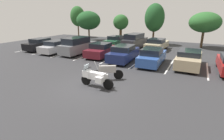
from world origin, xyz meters
TOP-DOWN VIEW (x-y plane):
  - ground at (0.00, 0.00)m, footprint 44.00×44.00m
  - motorcycle_touring at (0.28, 0.08)m, footprint 2.27×0.87m
  - motorcycle_second at (0.31, 1.53)m, footprint 1.94×1.24m
  - parking_stripes at (-0.72, 7.00)m, footprint 26.39×5.10m
  - car_black at (-12.19, 7.08)m, footprint 2.00×4.60m
  - car_silver at (-9.27, 6.84)m, footprint 1.91×4.79m
  - car_grey at (-6.51, 7.21)m, footprint 2.03×4.92m
  - car_maroon at (-3.52, 7.25)m, footprint 2.19×4.38m
  - car_navy at (-0.67, 6.69)m, footprint 2.04×4.66m
  - car_blue at (2.08, 6.70)m, footprint 1.89×4.63m
  - car_tan at (5.07, 7.33)m, footprint 1.90×4.72m
  - car_far_green at (-4.89, 13.69)m, footprint 1.90×4.29m
  - car_far_charcoal at (-1.98, 13.46)m, footprint 2.19×4.84m
  - car_far_champagne at (0.94, 13.48)m, footprint 2.15×4.88m
  - tree_left at (-6.66, 19.33)m, footprint 2.59×2.59m
  - tree_right at (-16.18, 19.95)m, footprint 2.81×2.81m
  - tree_rear at (-0.61, 17.79)m, footprint 2.85×2.85m
  - tree_far_left at (-11.46, 16.73)m, footprint 4.00×4.00m
  - tree_center at (5.97, 17.97)m, footprint 3.94×3.94m

SIDE VIEW (x-z plane):
  - ground at x=0.00m, z-range -0.10..0.00m
  - parking_stripes at x=-0.72m, z-range 0.00..0.01m
  - motorcycle_second at x=0.31m, z-range -0.08..1.23m
  - motorcycle_touring at x=0.28m, z-range -0.05..1.33m
  - car_silver at x=-9.27m, z-range -0.02..1.39m
  - car_far_green at x=-4.89m, z-range -0.04..1.41m
  - car_maroon at x=-3.52m, z-range -0.03..1.42m
  - car_black at x=-12.19m, z-range -0.02..1.44m
  - car_blue at x=2.08m, z-range -0.03..1.46m
  - car_far_champagne at x=0.94m, z-range -0.02..1.45m
  - car_tan at x=5.07m, z-range -0.01..1.45m
  - car_navy at x=-0.67m, z-range -0.01..1.50m
  - car_grey at x=-6.51m, z-range -0.02..1.87m
  - car_far_charcoal at x=-1.98m, z-range -0.02..1.91m
  - tree_left at x=-6.66m, z-range 0.86..5.18m
  - tree_center at x=5.97m, z-range 0.99..5.63m
  - tree_far_left at x=-11.46m, z-range 0.91..5.76m
  - tree_rear at x=-0.61m, z-range 0.91..6.76m
  - tree_right at x=-16.18m, z-range 1.02..6.89m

